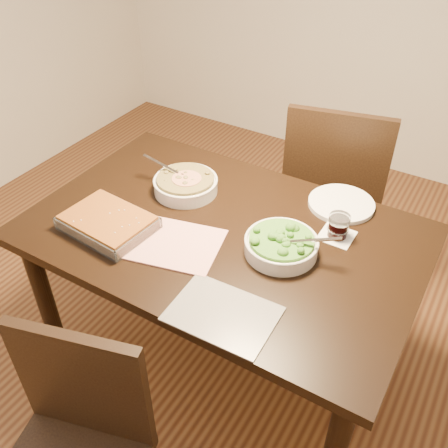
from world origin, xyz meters
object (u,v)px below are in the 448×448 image
chair_far (334,185)px  table (223,250)px  chair_near (75,448)px  baking_dish (108,223)px  dinner_plate (341,204)px  broccoli_bowl (281,245)px  wine_tumbler (338,226)px  stew_bowl (186,184)px

chair_far → table: bearing=67.0°
table → chair_near: bearing=-91.5°
baking_dish → dinner_plate: 0.88m
broccoli_bowl → dinner_plate: size_ratio=1.12×
baking_dish → dinner_plate: bearing=45.4°
table → baking_dish: size_ratio=4.22×
broccoli_bowl → wine_tumbler: 0.22m
table → stew_bowl: stew_bowl is taller
wine_tumbler → chair_far: size_ratio=0.09×
table → baking_dish: 0.43m
dinner_plate → chair_far: 0.51m
broccoli_bowl → chair_far: bearing=96.2°
stew_bowl → baking_dish: 0.36m
table → broccoli_bowl: 0.27m
stew_bowl → baking_dish: (-0.10, -0.34, -0.01)m
wine_tumbler → dinner_plate: wine_tumbler is taller
baking_dish → dinner_plate: baking_dish is taller
dinner_plate → chair_far: chair_far is taller
broccoli_bowl → stew_bowl: bearing=164.1°
wine_tumbler → dinner_plate: 0.19m
stew_bowl → chair_near: (0.23, -0.93, -0.30)m
chair_near → broccoli_bowl: bearing=56.9°
broccoli_bowl → chair_far: size_ratio=0.29×
stew_bowl → chair_near: size_ratio=0.33×
stew_bowl → dinner_plate: stew_bowl is taller
broccoli_bowl → dinner_plate: (0.08, 0.36, -0.03)m
stew_bowl → table: bearing=-28.1°
chair_far → chair_near: bearing=71.4°
table → wine_tumbler: bearing=26.0°
wine_tumbler → chair_far: bearing=109.7°
chair_near → chair_far: size_ratio=0.88×
broccoli_bowl → chair_near: chair_near is taller
chair_near → chair_far: bearing=68.6°
dinner_plate → wine_tumbler: bearing=-74.0°
wine_tumbler → dinner_plate: size_ratio=0.34×
dinner_plate → stew_bowl: bearing=-158.3°
stew_bowl → chair_far: size_ratio=0.29×
broccoli_bowl → dinner_plate: 0.37m
dinner_plate → chair_near: 1.23m
stew_bowl → chair_near: 1.00m
table → chair_far: size_ratio=1.44×
wine_tumbler → baking_dish: bearing=-151.9°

